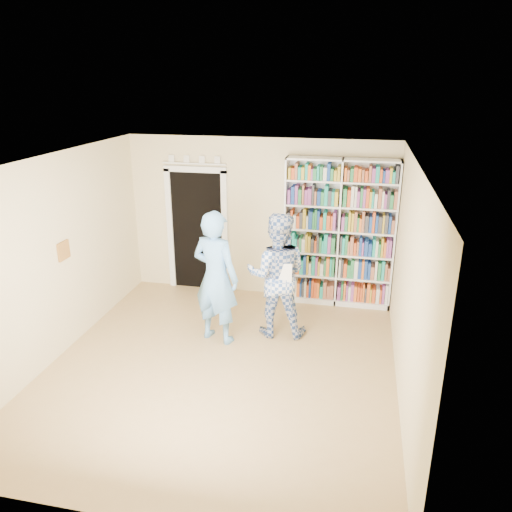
% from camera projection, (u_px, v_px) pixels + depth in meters
% --- Properties ---
extents(floor, '(5.00, 5.00, 0.00)m').
position_uv_depth(floor, '(221.00, 367.00, 6.59)').
color(floor, '#AA8552').
rests_on(floor, ground).
extents(ceiling, '(5.00, 5.00, 0.00)m').
position_uv_depth(ceiling, '(216.00, 162.00, 5.67)').
color(ceiling, white).
rests_on(ceiling, wall_back).
extents(wall_back, '(4.50, 0.00, 4.50)m').
position_uv_depth(wall_back, '(259.00, 219.00, 8.43)').
color(wall_back, beige).
rests_on(wall_back, floor).
extents(wall_left, '(0.00, 5.00, 5.00)m').
position_uv_depth(wall_left, '(54.00, 259.00, 6.57)').
color(wall_left, beige).
rests_on(wall_left, floor).
extents(wall_right, '(0.00, 5.00, 5.00)m').
position_uv_depth(wall_right, '(408.00, 287.00, 5.69)').
color(wall_right, beige).
rests_on(wall_right, floor).
extents(bookshelf, '(1.77, 0.33, 2.43)m').
position_uv_depth(bookshelf, '(339.00, 233.00, 8.07)').
color(bookshelf, white).
rests_on(bookshelf, floor).
extents(doorway, '(1.10, 0.08, 2.43)m').
position_uv_depth(doorway, '(197.00, 225.00, 8.68)').
color(doorway, black).
rests_on(doorway, floor).
extents(wall_art, '(0.03, 0.25, 0.25)m').
position_uv_depth(wall_art, '(64.00, 251.00, 6.73)').
color(wall_art, brown).
rests_on(wall_art, wall_left).
extents(man_blue, '(0.81, 0.65, 1.93)m').
position_uv_depth(man_blue, '(216.00, 278.00, 6.97)').
color(man_blue, '#64A2E0').
rests_on(man_blue, floor).
extents(man_plaid, '(0.96, 0.77, 1.85)m').
position_uv_depth(man_plaid, '(277.00, 275.00, 7.17)').
color(man_plaid, '#325398').
rests_on(man_plaid, floor).
extents(paper_sheet, '(0.22, 0.03, 0.31)m').
position_uv_depth(paper_sheet, '(284.00, 274.00, 6.87)').
color(paper_sheet, white).
rests_on(paper_sheet, man_plaid).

